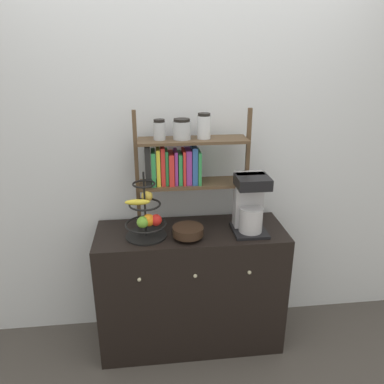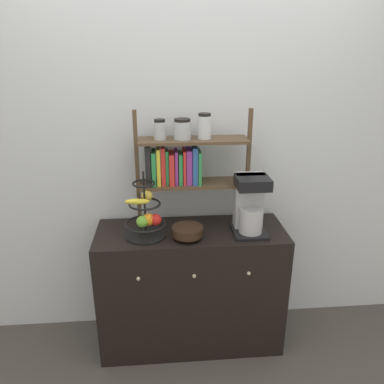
% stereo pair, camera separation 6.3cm
% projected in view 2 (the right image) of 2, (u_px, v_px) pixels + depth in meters
% --- Properties ---
extents(ground_plane, '(12.00, 12.00, 0.00)m').
position_uv_depth(ground_plane, '(194.00, 361.00, 2.48)').
color(ground_plane, '#47423D').
extents(wall_back, '(7.00, 0.05, 2.60)m').
position_uv_depth(wall_back, '(188.00, 152.00, 2.48)').
color(wall_back, silver).
rests_on(wall_back, ground_plane).
extents(sideboard, '(1.21, 0.47, 0.86)m').
position_uv_depth(sideboard, '(191.00, 287.00, 2.54)').
color(sideboard, black).
rests_on(sideboard, ground_plane).
extents(coffee_maker, '(0.21, 0.23, 0.37)m').
position_uv_depth(coffee_maker, '(250.00, 204.00, 2.32)').
color(coffee_maker, black).
rests_on(coffee_maker, sideboard).
extents(fruit_stand, '(0.25, 0.25, 0.42)m').
position_uv_depth(fruit_stand, '(146.00, 216.00, 2.27)').
color(fruit_stand, black).
rests_on(fruit_stand, sideboard).
extents(wooden_bowl, '(0.19, 0.19, 0.08)m').
position_uv_depth(wooden_bowl, '(187.00, 232.00, 2.28)').
color(wooden_bowl, black).
rests_on(wooden_bowl, sideboard).
extents(shelf_hutch, '(0.72, 0.20, 0.75)m').
position_uv_depth(shelf_hutch, '(181.00, 159.00, 2.31)').
color(shelf_hutch, brown).
rests_on(shelf_hutch, sideboard).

